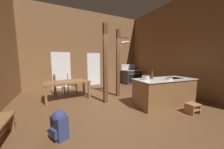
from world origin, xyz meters
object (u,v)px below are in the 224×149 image
stove_range (131,76)px  ladderback_chair_by_post (58,85)px  stockpot_on_counter (146,77)px  step_stool (193,108)px  ladderback_chair_near_window (71,84)px  bottle_tall_on_counter (152,75)px  dining_table (67,83)px  kitchen_island (164,92)px  backpack (59,124)px  mixing_bowl_on_counter (169,79)px

stove_range → ladderback_chair_by_post: size_ratio=1.39×
stove_range → stockpot_on_counter: size_ratio=4.25×
stove_range → step_stool: 4.76m
stove_range → ladderback_chair_near_window: stove_range is taller
ladderback_chair_by_post → ladderback_chair_near_window: bearing=-6.7°
step_stool → bottle_tall_on_counter: size_ratio=1.15×
dining_table → stockpot_on_counter: bearing=-42.4°
kitchen_island → dining_table: bearing=144.0°
backpack → step_stool: bearing=-8.4°
backpack → dining_table: bearing=80.8°
kitchen_island → ladderback_chair_near_window: size_ratio=2.35×
dining_table → mixing_bowl_on_counter: (2.95, -2.45, 0.32)m
dining_table → ladderback_chair_near_window: 0.88m
step_stool → bottle_tall_on_counter: bearing=121.6°
dining_table → bottle_tall_on_counter: bottle_tall_on_counter is taller
stockpot_on_counter → mixing_bowl_on_counter: size_ratio=1.45×
backpack → bottle_tall_on_counter: bottle_tall_on_counter is taller
kitchen_island → stockpot_on_counter: (-0.76, 0.13, 0.55)m
stove_range → bottle_tall_on_counter: stove_range is taller
stockpot_on_counter → bottle_tall_on_counter: (0.29, 0.01, 0.04)m
ladderback_chair_by_post → mixing_bowl_on_counter: size_ratio=4.43×
stockpot_on_counter → mixing_bowl_on_counter: bearing=-28.9°
step_stool → ladderback_chair_by_post: size_ratio=0.39×
stove_range → backpack: bearing=-139.0°
backpack → bottle_tall_on_counter: (2.99, 0.51, 0.75)m
kitchen_island → step_stool: bearing=-79.1°
ladderback_chair_near_window → stockpot_on_counter: size_ratio=3.06×
ladderback_chair_by_post → kitchen_island: bearing=-42.6°
ladderback_chair_near_window → stockpot_on_counter: stockpot_on_counter is taller
mixing_bowl_on_counter → step_stool: bearing=-68.4°
kitchen_island → dining_table: kitchen_island is taller
ladderback_chair_by_post → stockpot_on_counter: stockpot_on_counter is taller
stove_range → backpack: stove_range is taller
dining_table → backpack: dining_table is taller
backpack → stockpot_on_counter: 2.83m
stove_range → ladderback_chair_near_window: bearing=-170.3°
step_stool → ladderback_chair_near_window: ladderback_chair_near_window is taller
stove_range → mixing_bowl_on_counter: 4.22m
dining_table → stockpot_on_counter: size_ratio=5.64×
dining_table → ladderback_chair_by_post: size_ratio=1.85×
dining_table → kitchen_island: bearing=-36.0°
ladderback_chair_by_post → dining_table: bearing=-69.7°
kitchen_island → backpack: kitchen_island is taller
dining_table → stockpot_on_counter: stockpot_on_counter is taller
stove_range → dining_table: size_ratio=0.75×
step_stool → ladderback_chair_near_window: 4.94m
dining_table → mixing_bowl_on_counter: 3.85m
stockpot_on_counter → bottle_tall_on_counter: bottle_tall_on_counter is taller
stove_range → dining_table: bearing=-160.4°
step_stool → ladderback_chair_by_post: ladderback_chair_by_post is taller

